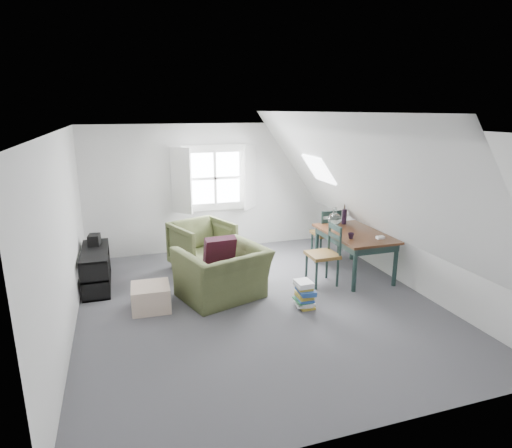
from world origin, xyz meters
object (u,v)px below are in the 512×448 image
object	(u,v)px
dining_chair_far	(326,233)
magazine_stack	(305,294)
armchair_far	(203,269)
dining_table	(354,238)
ottoman	(151,297)
armchair_near	(223,298)
dining_chair_near	(325,254)
media_shelf	(96,271)

from	to	relation	value
dining_chair_far	magazine_stack	distance (m)	2.20
armchair_far	dining_table	xyz separation A→B (m)	(2.42, -1.03, 0.65)
ottoman	armchair_near	bearing A→B (deg)	2.34
armchair_near	dining_chair_far	size ratio (longest dim) A/B	1.23
armchair_far	ottoman	distance (m)	1.69
ottoman	dining_chair_near	size ratio (longest dim) A/B	0.54
dining_table	media_shelf	world-z (taller)	dining_table
magazine_stack	dining_chair_far	bearing A→B (deg)	55.17
dining_table	magazine_stack	xyz separation A→B (m)	(-1.33, -0.93, -0.45)
armchair_far	dining_table	size ratio (longest dim) A/B	0.64
armchair_far	media_shelf	bearing A→B (deg)	168.67
armchair_far	dining_chair_far	world-z (taller)	dining_chair_far
dining_chair_far	media_shelf	world-z (taller)	dining_chair_far
armchair_near	media_shelf	xyz separation A→B (m)	(-1.82, 1.00, 0.28)
dining_chair_far	dining_table	bearing A→B (deg)	78.88
dining_chair_near	magazine_stack	world-z (taller)	dining_chair_near
ottoman	magazine_stack	distance (m)	2.19
ottoman	magazine_stack	bearing A→B (deg)	-16.58
dining_chair_far	armchair_far	bearing A→B (deg)	-20.95
armchair_far	magazine_stack	xyz separation A→B (m)	(1.09, -1.96, 0.20)
dining_table	armchair_far	bearing A→B (deg)	161.52
dining_chair_near	media_shelf	distance (m)	3.66
dining_table	magazine_stack	world-z (taller)	dining_table
armchair_near	magazine_stack	distance (m)	1.25
armchair_far	dining_chair_far	bearing A→B (deg)	-24.96
dining_chair_near	ottoman	bearing A→B (deg)	-78.58
armchair_near	dining_chair_far	distance (m)	2.60
dining_chair_far	dining_chair_near	bearing A→B (deg)	44.96
armchair_near	dining_chair_near	xyz separation A→B (m)	(1.70, 0.04, 0.51)
dining_chair_near	dining_chair_far	bearing A→B (deg)	161.40
dining_chair_far	media_shelf	bearing A→B (deg)	-15.05
armchair_near	dining_chair_near	distance (m)	1.78
ottoman	dining_chair_far	distance (m)	3.56
dining_table	media_shelf	size ratio (longest dim) A/B	1.23
dining_table	dining_chair_near	world-z (taller)	dining_chair_near
armchair_near	dining_table	size ratio (longest dim) A/B	0.81
armchair_near	dining_chair_near	bearing A→B (deg)	163.14
dining_chair_far	media_shelf	xyz separation A→B (m)	(-4.11, -0.12, -0.23)
dining_chair_far	dining_chair_near	size ratio (longest dim) A/B	0.99
dining_chair_near	armchair_far	bearing A→B (deg)	-115.92
dining_table	dining_chair_far	world-z (taller)	dining_chair_far
dining_chair_near	media_shelf	xyz separation A→B (m)	(-3.52, 0.97, -0.23)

